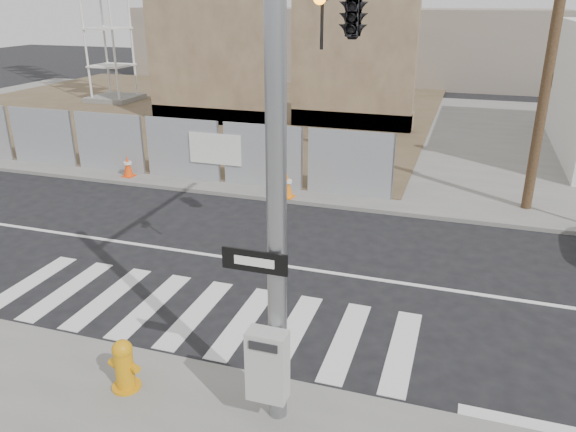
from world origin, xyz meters
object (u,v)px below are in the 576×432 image
(fire_hydrant, at_px, (124,365))
(traffic_cone_c, at_px, (128,166))
(traffic_cone_d, at_px, (287,185))
(signal_pole, at_px, (332,65))

(fire_hydrant, xyz_separation_m, traffic_cone_c, (-6.13, 9.54, -0.07))
(traffic_cone_c, relative_size, traffic_cone_d, 0.93)
(signal_pole, distance_m, fire_hydrant, 5.70)
(traffic_cone_d, bearing_deg, fire_hydrant, -87.56)
(signal_pole, bearing_deg, fire_hydrant, -129.59)
(traffic_cone_d, bearing_deg, traffic_cone_c, 176.57)
(traffic_cone_c, bearing_deg, traffic_cone_d, -3.43)
(signal_pole, height_order, fire_hydrant, signal_pole)
(fire_hydrant, distance_m, traffic_cone_d, 9.21)
(traffic_cone_c, xyz_separation_m, traffic_cone_d, (5.74, -0.34, 0.03))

